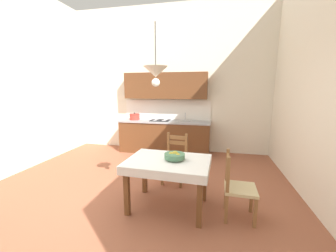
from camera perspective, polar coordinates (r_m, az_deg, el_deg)
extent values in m
cube|color=#99563D|center=(3.60, -10.95, -20.56)|extent=(6.13, 6.58, 0.10)
cube|color=silver|center=(6.00, 0.23, 12.51)|extent=(6.13, 0.12, 4.01)
cube|color=brown|center=(5.81, -0.97, -3.09)|extent=(2.48, 0.60, 0.86)
cube|color=#9E9EA3|center=(5.71, -1.01, 1.28)|extent=(2.51, 0.63, 0.04)
cube|color=white|center=(5.96, -0.33, 4.53)|extent=(2.48, 0.01, 0.55)
cube|color=brown|center=(5.77, -0.71, 11.05)|extent=(2.29, 0.34, 0.70)
cube|color=black|center=(5.66, -1.60, -7.51)|extent=(2.44, 0.02, 0.09)
cylinder|color=silver|center=(5.61, 4.57, 1.24)|extent=(0.34, 0.34, 0.02)
cylinder|color=silver|center=(5.73, 4.78, 2.60)|extent=(0.02, 0.02, 0.22)
cube|color=black|center=(5.75, -2.19, 1.59)|extent=(0.52, 0.42, 0.01)
cylinder|color=silver|center=(5.68, -3.72, 1.60)|extent=(0.11, 0.11, 0.01)
cylinder|color=silver|center=(5.62, -1.17, 1.51)|extent=(0.11, 0.11, 0.01)
cylinder|color=silver|center=(5.87, -3.17, 1.90)|extent=(0.11, 0.11, 0.01)
cylinder|color=silver|center=(5.81, -0.70, 1.81)|extent=(0.11, 0.11, 0.01)
cylinder|color=#B2382D|center=(5.95, -9.21, 2.44)|extent=(0.28, 0.28, 0.15)
cylinder|color=#B2382D|center=(5.94, -9.23, 3.25)|extent=(0.29, 0.29, 0.02)
sphere|color=black|center=(5.93, -9.24, 3.49)|extent=(0.04, 0.04, 0.04)
cube|color=brown|center=(3.07, 0.03, -9.58)|extent=(1.18, 0.85, 0.02)
cube|color=brown|center=(3.10, -11.29, -17.18)|extent=(0.07, 0.07, 0.73)
cube|color=brown|center=(2.84, 8.72, -19.82)|extent=(0.07, 0.07, 0.73)
cube|color=brown|center=(3.66, -6.47, -12.55)|extent=(0.07, 0.07, 0.73)
cube|color=brown|center=(3.45, 10.04, -14.17)|extent=(0.07, 0.07, 0.73)
cube|color=white|center=(3.07, 0.03, -9.35)|extent=(1.24, 0.91, 0.00)
cube|color=white|center=(2.71, -2.41, -13.57)|extent=(1.20, 0.06, 0.12)
cube|color=white|center=(3.48, 1.88, -7.98)|extent=(1.20, 0.06, 0.12)
cube|color=white|center=(3.29, -10.27, -9.30)|extent=(0.04, 0.86, 0.12)
cube|color=white|center=(3.00, 11.39, -11.30)|extent=(0.04, 0.86, 0.12)
cube|color=#D1BC89|center=(3.97, 1.78, -9.59)|extent=(0.46, 0.46, 0.04)
cube|color=olive|center=(3.85, 3.59, -13.89)|extent=(0.05, 0.05, 0.41)
cube|color=olive|center=(3.95, -1.59, -13.22)|extent=(0.05, 0.05, 0.41)
cube|color=olive|center=(4.08, 4.98, -8.56)|extent=(0.05, 0.05, 0.93)
cube|color=olive|center=(4.18, 0.13, -8.07)|extent=(0.05, 0.05, 0.93)
cube|color=olive|center=(4.02, 2.57, -3.20)|extent=(0.32, 0.06, 0.07)
cube|color=olive|center=(4.04, 2.56, -4.65)|extent=(0.32, 0.06, 0.07)
cube|color=#D1BC89|center=(3.13, 19.33, -16.01)|extent=(0.43, 0.43, 0.04)
cube|color=olive|center=(3.41, 21.99, -18.11)|extent=(0.05, 0.05, 0.41)
cube|color=olive|center=(3.10, 22.92, -21.24)|extent=(0.05, 0.05, 0.41)
cube|color=olive|center=(3.26, 15.85, -13.98)|extent=(0.05, 0.05, 0.93)
cube|color=olive|center=(2.94, 16.03, -16.86)|extent=(0.05, 0.05, 0.93)
cube|color=olive|center=(2.95, 16.30, -8.71)|extent=(0.03, 0.32, 0.07)
cube|color=olive|center=(2.99, 16.20, -10.62)|extent=(0.03, 0.32, 0.07)
cylinder|color=#4C7F5B|center=(3.07, 1.84, -9.07)|extent=(0.17, 0.17, 0.02)
cylinder|color=#4C7F5B|center=(3.06, 1.84, -8.24)|extent=(0.30, 0.30, 0.07)
sphere|color=gold|center=(3.07, 0.95, -7.94)|extent=(0.09, 0.09, 0.09)
sphere|color=gold|center=(3.02, 2.81, -8.30)|extent=(0.08, 0.08, 0.08)
sphere|color=gold|center=(3.08, 1.95, -7.80)|extent=(0.10, 0.10, 0.10)
cylinder|color=black|center=(2.83, -3.52, 21.33)|extent=(0.01, 0.01, 0.57)
cone|color=silver|center=(2.79, -3.44, 14.75)|extent=(0.32, 0.32, 0.14)
sphere|color=white|center=(2.78, -3.41, 11.87)|extent=(0.11, 0.11, 0.11)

